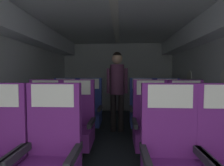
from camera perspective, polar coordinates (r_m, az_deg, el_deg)
The scene contains 13 objects.
ground at distance 2.96m, azimuth 0.87°, elevation -20.64°, with size 3.67×5.88×0.02m, color #23282D.
fuselage_shell at distance 2.99m, azimuth 1.08°, elevation 10.68°, with size 3.55×5.53×2.19m.
seat_a_left_aisle at distance 1.67m, azimuth -20.00°, elevation -22.62°, with size 0.50×0.47×1.10m.
seat_a_right_window at distance 1.62m, azimuth 19.31°, elevation -23.39°, with size 0.50×0.47×1.10m.
seat_b_left_window at distance 2.65m, azimuth -21.82°, elevation -12.86°, with size 0.50×0.47×1.10m.
seat_b_left_aisle at distance 2.48m, azimuth -11.85°, elevation -13.80°, with size 0.50×0.47×1.10m.
seat_b_right_aisle at distance 2.58m, azimuth 23.78°, elevation -13.36°, with size 0.50×0.47×1.10m.
seat_b_right_window at distance 2.46m, azimuth 12.83°, elevation -13.96°, with size 0.50×0.47×1.10m.
seat_c_left_window at distance 3.48m, azimuth -15.43°, elevation -8.94°, with size 0.50×0.47×1.10m.
seat_c_left_aisle at distance 3.38m, azimuth -7.71°, elevation -9.23°, with size 0.50×0.47×1.10m.
seat_c_right_aisle at distance 3.43m, azimuth 18.09°, elevation -9.17°, with size 0.50×0.47×1.10m.
seat_c_right_window at distance 3.36m, azimuth 10.11°, elevation -9.32°, with size 0.50×0.47×1.10m.
flight_attendant at distance 3.49m, azimuth 1.70°, elevation 0.13°, with size 0.43×0.28×1.62m.
Camera 1 is at (0.09, 0.03, 1.18)m, focal length 27.57 mm.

